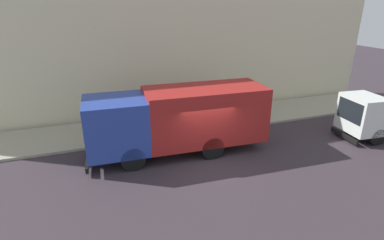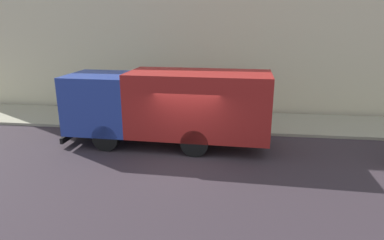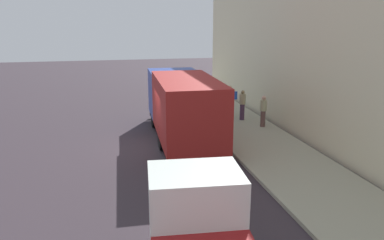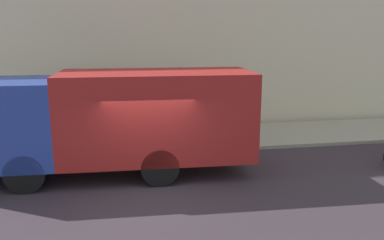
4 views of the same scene
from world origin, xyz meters
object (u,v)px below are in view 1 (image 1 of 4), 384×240
Objects in this scene: pedestrian_standing at (97,116)px; traffic_cone_orange at (119,133)px; street_sign_post at (199,105)px; small_flatbed_truck at (380,117)px; pedestrian_third at (145,106)px; pedestrian_walking at (120,112)px; large_utility_truck at (179,118)px.

traffic_cone_orange is at bearing 172.64° from pedestrian_standing.
street_sign_post reaches higher than pedestrian_standing.
pedestrian_standing is at bearing 74.86° from small_flatbed_truck.
street_sign_post is (-2.59, -2.49, 0.60)m from pedestrian_third.
street_sign_post is at bearing -94.48° from traffic_cone_orange.
large_utility_truck is at bearing 134.34° from pedestrian_walking.
small_flatbed_truck is 15.39m from pedestrian_standing.
pedestrian_third is (4.51, 0.76, -0.76)m from large_utility_truck.
large_utility_truck reaches higher than traffic_cone_orange.
pedestrian_walking is 2.97× the size of traffic_cone_orange.
traffic_cone_orange is (2.26, 2.61, -1.36)m from large_utility_truck.
large_utility_truck is 4.94× the size of pedestrian_standing.
pedestrian_walking reaches higher than pedestrian_third.
small_flatbed_truck is at bearing -98.50° from pedestrian_third.
street_sign_post is (3.67, 9.07, 0.51)m from small_flatbed_truck.
traffic_cone_orange is at bearing 94.46° from pedestrian_walking.
traffic_cone_orange is 0.23× the size of street_sign_post.
pedestrian_walking is 0.97× the size of pedestrian_standing.
large_utility_truck is 2.58m from street_sign_post.
pedestrian_walking is at bearing 63.62° from street_sign_post.
large_utility_truck reaches higher than pedestrian_walking.
traffic_cone_orange is at bearing 160.50° from pedestrian_third.
large_utility_truck is 5.17× the size of pedestrian_third.
street_sign_post is (-2.02, -4.07, 0.60)m from pedestrian_walking.
small_flatbed_truck is 14.01m from traffic_cone_orange.
large_utility_truck reaches higher than small_flatbed_truck.
pedestrian_standing is 0.69× the size of street_sign_post.
pedestrian_third is (0.57, -1.58, -0.01)m from pedestrian_walking.
pedestrian_walking is at bearing 129.82° from pedestrian_third.
pedestrian_standing reaches higher than pedestrian_walking.
traffic_cone_orange is at bearing 85.52° from street_sign_post.
large_utility_truck is at bearing 86.02° from small_flatbed_truck.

